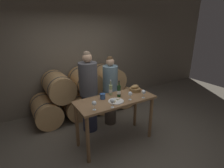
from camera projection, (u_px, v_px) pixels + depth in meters
ground_plane at (115, 141)px, 3.52m from camera, size 10.00×10.00×0.00m
stone_wall_back at (75, 48)px, 4.60m from camera, size 10.00×0.12×3.20m
barrel_stack at (86, 93)px, 4.50m from camera, size 2.63×0.90×1.16m
tasting_table at (115, 106)px, 3.26m from camera, size 1.49×0.62×0.92m
person_left at (89, 93)px, 3.61m from camera, size 0.38×0.38×1.73m
person_right at (110, 91)px, 3.89m from camera, size 0.33×0.33×1.58m
wine_bottle_red at (119, 91)px, 3.27m from camera, size 0.07×0.07×0.32m
wine_bottle_white at (111, 90)px, 3.36m from camera, size 0.07×0.07×0.30m
blue_crock at (103, 96)px, 3.18m from camera, size 0.11×0.11×0.10m
bread_basket at (135, 89)px, 3.54m from camera, size 0.22×0.22×0.14m
cheese_plate at (116, 101)px, 3.09m from camera, size 0.28×0.28×0.04m
wine_glass_far_left at (94, 103)px, 2.76m from camera, size 0.08×0.08×0.16m
wine_glass_left at (112, 101)px, 2.85m from camera, size 0.08×0.08×0.16m
wine_glass_center at (130, 94)px, 3.13m from camera, size 0.08×0.08×0.16m
wine_glass_right at (144, 92)px, 3.21m from camera, size 0.08×0.08×0.16m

